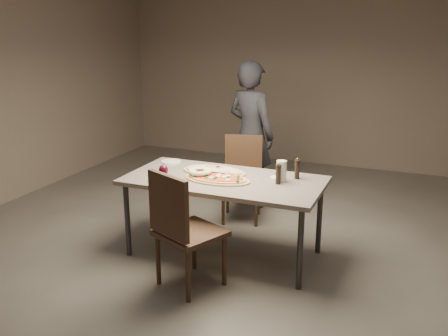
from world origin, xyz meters
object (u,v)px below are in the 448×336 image
at_px(bread_basket, 200,173).
at_px(chair_near, 181,225).
at_px(zucchini_pizza, 217,178).
at_px(ham_pizza, 214,171).
at_px(carafe, 281,171).
at_px(diner, 251,134).
at_px(pepper_mill_left, 278,174).
at_px(chair_far, 242,173).
at_px(dining_table, 224,184).

xyz_separation_m(bread_basket, chair_near, (0.15, -0.68, -0.23)).
bearing_deg(zucchini_pizza, ham_pizza, 127.68).
height_order(carafe, diner, diner).
bearing_deg(pepper_mill_left, chair_far, 126.31).
bearing_deg(zucchini_pizza, diner, 104.68).
bearing_deg(dining_table, pepper_mill_left, 4.21).
relative_size(ham_pizza, diner, 0.36).
relative_size(dining_table, ham_pizza, 2.88).
relative_size(ham_pizza, carafe, 3.27).
xyz_separation_m(zucchini_pizza, ham_pizza, (-0.12, 0.21, -0.00)).
bearing_deg(chair_near, zucchini_pizza, 111.43).
bearing_deg(ham_pizza, diner, 70.61).
xyz_separation_m(zucchini_pizza, diner, (-0.20, 1.47, 0.09)).
xyz_separation_m(carafe, chair_near, (-0.58, -0.85, -0.28)).
bearing_deg(diner, dining_table, 119.96).
bearing_deg(zucchini_pizza, pepper_mill_left, 17.84).
height_order(pepper_mill_left, chair_far, pepper_mill_left).
bearing_deg(ham_pizza, pepper_mill_left, -31.89).
xyz_separation_m(dining_table, bread_basket, (-0.21, -0.05, 0.10)).
relative_size(bread_basket, chair_near, 0.21).
bearing_deg(carafe, chair_near, -124.20).
height_order(chair_near, diner, diner).
bearing_deg(chair_near, diner, 118.72).
xyz_separation_m(pepper_mill_left, diner, (-0.74, 1.37, 0.01)).
bearing_deg(bread_basket, chair_near, -77.83).
height_order(dining_table, pepper_mill_left, pepper_mill_left).
bearing_deg(diner, ham_pizza, 113.80).
bearing_deg(dining_table, bread_basket, -166.01).
distance_m(dining_table, zucchini_pizza, 0.11).
height_order(bread_basket, carafe, carafe).
bearing_deg(chair_near, dining_table, 108.79).
bearing_deg(chair_far, bread_basket, 72.99).
bearing_deg(chair_far, chair_near, 78.93).
distance_m(zucchini_pizza, chair_far, 1.06).
bearing_deg(carafe, dining_table, -166.93).
bearing_deg(chair_far, diner, -96.32).
height_order(bread_basket, chair_far, chair_far).
height_order(ham_pizza, chair_far, chair_far).
relative_size(carafe, chair_far, 0.21).
height_order(pepper_mill_left, chair_near, chair_near).
bearing_deg(zucchini_pizza, chair_far, 104.47).
relative_size(ham_pizza, chair_far, 0.68).
relative_size(chair_far, diner, 0.54).
distance_m(carafe, chair_far, 1.12).
height_order(zucchini_pizza, chair_far, chair_far).
xyz_separation_m(chair_far, diner, (-0.07, 0.45, 0.34)).
xyz_separation_m(zucchini_pizza, pepper_mill_left, (0.54, 0.10, 0.08)).
bearing_deg(bread_basket, chair_far, 87.55).
height_order(zucchini_pizza, diner, diner).
bearing_deg(bread_basket, ham_pizza, 74.76).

